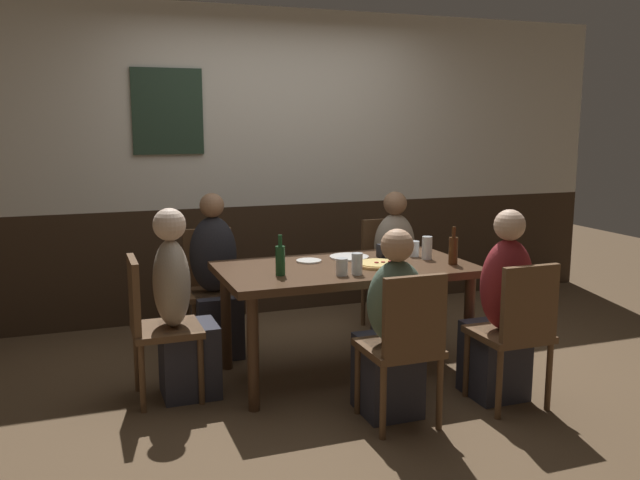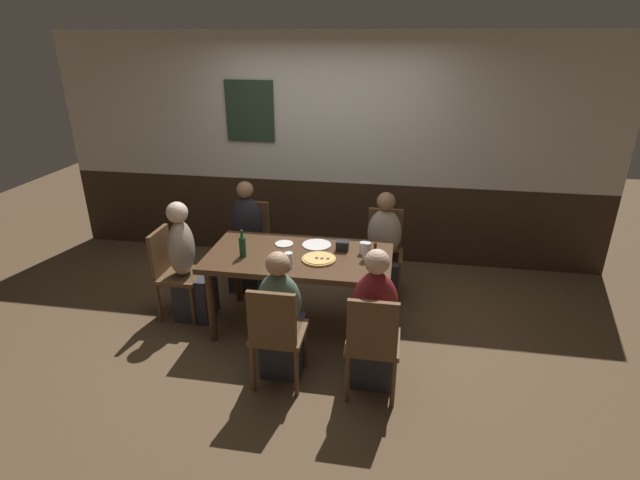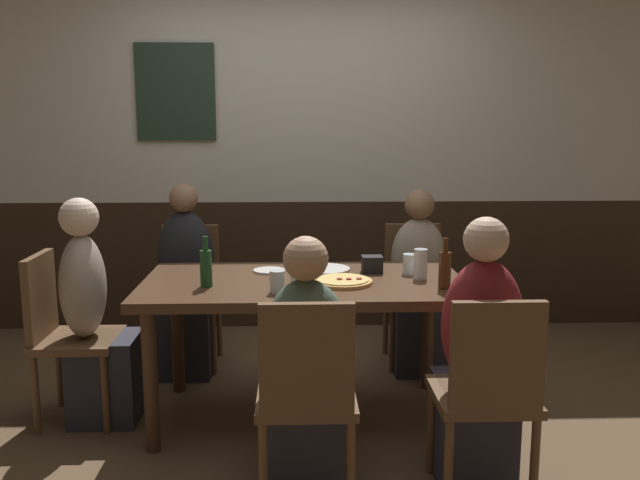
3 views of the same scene
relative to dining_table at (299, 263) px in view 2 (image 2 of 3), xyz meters
The scene contains 23 objects.
ground_plane 0.66m from the dining_table, ahead, with size 12.00×12.00×0.00m, color brown.
wall_back 1.77m from the dining_table, 90.21° to the left, with size 6.40×0.13×2.60m.
dining_table is the anchor object (origin of this frame).
chair_left_far 1.13m from the dining_table, 130.11° to the left, with size 0.40×0.40×0.88m.
chair_right_near 1.13m from the dining_table, 49.89° to the right, with size 0.40×0.40×0.88m.
chair_mid_near 0.87m from the dining_table, 90.00° to the right, with size 0.40×0.40×0.88m.
chair_right_far 1.13m from the dining_table, 49.89° to the left, with size 0.40×0.40×0.88m.
chair_head_west 1.25m from the dining_table, behind, with size 0.40×0.40×0.88m.
person_left_far 1.02m from the dining_table, 136.08° to the left, with size 0.34×0.37×1.17m.
person_right_near 1.02m from the dining_table, 43.92° to the right, with size 0.34×0.37×1.17m.
person_mid_near 0.72m from the dining_table, 90.00° to the right, with size 0.34×0.37×1.09m.
person_right_far 1.02m from the dining_table, 43.86° to the left, with size 0.34×0.37×1.13m.
person_head_west 1.09m from the dining_table, behind, with size 0.37×0.34×1.17m.
pizza 0.23m from the dining_table, 24.31° to the right, with size 0.30×0.30×0.03m.
beer_glass_tall 0.31m from the dining_table, 96.89° to the right, with size 0.07×0.07×0.13m.
tumbler_short 0.31m from the dining_table, 116.64° to the right, with size 0.07×0.07×0.11m.
highball_clear 0.62m from the dining_table, ahead, with size 0.07×0.07×0.16m.
beer_glass_half 0.59m from the dining_table, 11.69° to the left, with size 0.07×0.07×0.11m.
beer_bottle_green 0.53m from the dining_table, 165.37° to the right, with size 0.06×0.06×0.25m.
beer_bottle_brown 0.73m from the dining_table, 16.97° to the right, with size 0.06×0.06×0.25m.
plate_white_large 0.27m from the dining_table, 61.83° to the left, with size 0.27×0.27×0.01m, color white.
plate_white_small 0.28m from the dining_table, 133.85° to the left, with size 0.17×0.17×0.01m, color white.
condiment_caddy 0.42m from the dining_table, 22.88° to the left, with size 0.11×0.09×0.09m, color black.
Camera 2 is at (0.84, -3.85, 2.55)m, focal length 27.29 mm.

